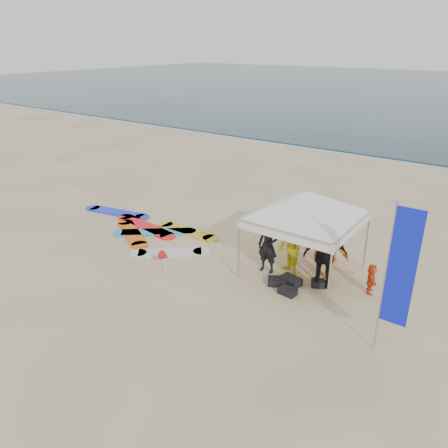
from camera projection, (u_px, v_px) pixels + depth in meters
ground at (150, 292)px, 11.62m from camera, size 120.00×120.00×0.00m
shoreline_foam at (374, 156)px, 25.23m from camera, size 160.00×1.20×0.01m
person_black_a at (268, 245)px, 12.34m from camera, size 0.63×0.43×1.65m
person_yellow at (290, 249)px, 12.20m from camera, size 0.98×0.94×1.59m
person_orange_a at (327, 244)px, 12.05m from camera, size 1.29×0.77×1.96m
person_black_b at (325, 255)px, 11.45m from camera, size 1.22×1.01×1.95m
person_orange_b at (328, 231)px, 12.89m from camera, size 1.04×0.77×1.93m
person_seated at (371, 279)px, 11.43m from camera, size 0.48×0.81×0.83m
canopy_tent at (308, 192)px, 11.62m from camera, size 3.74×3.74×2.82m
feather_flag at (400, 270)px, 8.58m from camera, size 0.58×0.04×3.41m
marker_pennant at (165, 256)px, 12.44m from camera, size 0.28×0.28×0.64m
gear_pile at (291, 283)px, 11.82m from camera, size 1.51×1.20×0.22m
surfboard_spread at (149, 230)px, 15.30m from camera, size 6.13×2.72×0.07m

